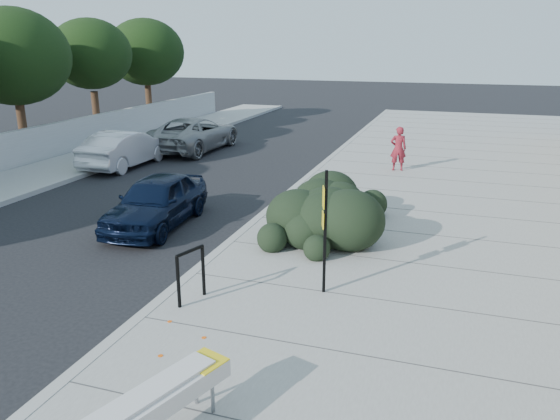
{
  "coord_description": "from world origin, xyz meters",
  "views": [
    {
      "loc": [
        5.08,
        -9.41,
        4.79
      ],
      "look_at": [
        1.22,
        2.21,
        1.0
      ],
      "focal_mm": 35.0,
      "sensor_mm": 36.0,
      "label": 1
    }
  ],
  "objects_px": {
    "bike_rack": "(191,270)",
    "sedan_navy": "(156,201)",
    "bench": "(150,406)",
    "suv_silver": "(194,134)",
    "sign_post": "(324,224)",
    "pedestrian": "(398,149)",
    "wagon_silver": "(125,149)"
  },
  "relations": [
    {
      "from": "bike_rack",
      "to": "sedan_navy",
      "type": "bearing_deg",
      "value": 145.85
    },
    {
      "from": "bench",
      "to": "suv_silver",
      "type": "relative_size",
      "value": 0.43
    },
    {
      "from": "sign_post",
      "to": "sedan_navy",
      "type": "relative_size",
      "value": 0.59
    },
    {
      "from": "bench",
      "to": "sedan_navy",
      "type": "bearing_deg",
      "value": 139.03
    },
    {
      "from": "bench",
      "to": "bike_rack",
      "type": "height_order",
      "value": "bike_rack"
    },
    {
      "from": "sign_post",
      "to": "sedan_navy",
      "type": "height_order",
      "value": "sign_post"
    },
    {
      "from": "pedestrian",
      "to": "bench",
      "type": "bearing_deg",
      "value": 73.13
    },
    {
      "from": "sign_post",
      "to": "wagon_silver",
      "type": "distance_m",
      "value": 13.69
    },
    {
      "from": "wagon_silver",
      "to": "pedestrian",
      "type": "relative_size",
      "value": 2.66
    },
    {
      "from": "pedestrian",
      "to": "wagon_silver",
      "type": "bearing_deg",
      "value": -1.99
    },
    {
      "from": "bike_rack",
      "to": "wagon_silver",
      "type": "relative_size",
      "value": 0.23
    },
    {
      "from": "bench",
      "to": "sedan_navy",
      "type": "xyz_separation_m",
      "value": [
        -4.41,
        7.59,
        -0.01
      ]
    },
    {
      "from": "bike_rack",
      "to": "suv_silver",
      "type": "height_order",
      "value": "suv_silver"
    },
    {
      "from": "wagon_silver",
      "to": "suv_silver",
      "type": "distance_m",
      "value": 4.07
    },
    {
      "from": "pedestrian",
      "to": "bike_rack",
      "type": "bearing_deg",
      "value": 65.99
    },
    {
      "from": "sign_post",
      "to": "sedan_navy",
      "type": "distance_m",
      "value": 6.1
    },
    {
      "from": "bike_rack",
      "to": "pedestrian",
      "type": "relative_size",
      "value": 0.62
    },
    {
      "from": "bench",
      "to": "bike_rack",
      "type": "xyz_separation_m",
      "value": [
        -1.31,
        3.58,
        0.07
      ]
    },
    {
      "from": "bike_rack",
      "to": "sedan_navy",
      "type": "xyz_separation_m",
      "value": [
        -3.1,
        4.01,
        -0.08
      ]
    },
    {
      "from": "sign_post",
      "to": "wagon_silver",
      "type": "relative_size",
      "value": 0.55
    },
    {
      "from": "bench",
      "to": "suv_silver",
      "type": "xyz_separation_m",
      "value": [
        -8.38,
        17.62,
        0.05
      ]
    },
    {
      "from": "sign_post",
      "to": "suv_silver",
      "type": "distance_m",
      "value": 15.92
    },
    {
      "from": "suv_silver",
      "to": "bike_rack",
      "type": "bearing_deg",
      "value": 118.23
    },
    {
      "from": "sign_post",
      "to": "wagon_silver",
      "type": "height_order",
      "value": "sign_post"
    },
    {
      "from": "sedan_navy",
      "to": "wagon_silver",
      "type": "xyz_separation_m",
      "value": [
        -5.0,
        6.09,
        0.03
      ]
    },
    {
      "from": "bike_rack",
      "to": "pedestrian",
      "type": "xyz_separation_m",
      "value": [
        2.33,
        12.16,
        0.21
      ]
    },
    {
      "from": "bench",
      "to": "sign_post",
      "type": "height_order",
      "value": "sign_post"
    },
    {
      "from": "bike_rack",
      "to": "sign_post",
      "type": "xyz_separation_m",
      "value": [
        2.23,
        1.14,
        0.76
      ]
    },
    {
      "from": "bike_rack",
      "to": "bench",
      "type": "bearing_deg",
      "value": -51.81
    },
    {
      "from": "sign_post",
      "to": "suv_silver",
      "type": "height_order",
      "value": "sign_post"
    },
    {
      "from": "sign_post",
      "to": "pedestrian",
      "type": "height_order",
      "value": "sign_post"
    },
    {
      "from": "sign_post",
      "to": "sedan_navy",
      "type": "bearing_deg",
      "value": 133.59
    }
  ]
}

